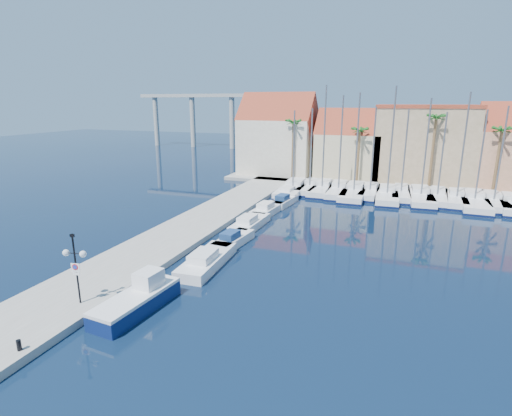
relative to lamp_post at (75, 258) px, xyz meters
The scene contains 34 objects.
ground 8.30m from the lamp_post, 11.76° to the left, with size 260.00×260.00×0.00m, color black.
quay_west 15.46m from the lamp_post, 96.08° to the left, with size 6.00×77.00×0.50m, color gray.
shore_north 52.60m from the lamp_post, 70.65° to the left, with size 54.00×16.00×0.50m, color gray.
lamp_post is the anchor object (origin of this frame).
bollard 5.60m from the lamp_post, 80.69° to the right, with size 0.23×0.23×0.57m, color black.
fishing_boat 4.47m from the lamp_post, 21.74° to the left, with size 2.59×6.31×2.15m.
motorboat_west_0 10.13m from the lamp_post, 64.77° to the left, with size 2.63×7.21×1.40m.
motorboat_west_1 14.73m from the lamp_post, 73.36° to the left, with size 2.17×5.38×1.40m.
motorboat_west_2 19.61m from the lamp_post, 79.02° to the left, with size 2.27×6.45×1.40m.
motorboat_west_3 25.27m from the lamp_post, 81.72° to the left, with size 2.45×6.24×1.40m.
motorboat_west_4 29.69m from the lamp_post, 81.66° to the left, with size 2.31×5.69×1.40m.
motorboat_west_5 34.12m from the lamp_post, 83.90° to the left, with size 2.49×6.61×1.40m.
sailboat_0 36.99m from the lamp_post, 84.49° to the left, with size 3.54×11.97×11.30m.
sailboat_1 38.64m from the lamp_post, 81.60° to the left, with size 2.80×9.01×11.56m.
sailboat_2 38.79m from the lamp_post, 78.96° to the left, with size 2.69×9.96×14.55m.
sailboat_3 39.10m from the lamp_post, 75.62° to the left, with size 3.29×10.47×13.26m.
sailboat_4 39.29m from the lamp_post, 72.39° to the left, with size 3.18×11.68×13.56m.
sailboat_5 40.54m from the lamp_post, 69.84° to the left, with size 2.88×8.67×11.80m.
sailboat_6 40.47m from the lamp_post, 66.47° to the left, with size 3.32×10.72×14.31m.
sailboat_7 42.39m from the lamp_post, 65.09° to the left, with size 2.64×8.94×11.58m.
sailboat_8 42.97m from the lamp_post, 61.85° to the left, with size 3.63×11.31×12.86m.
sailboat_9 44.15m from the lamp_post, 59.68° to the left, with size 3.12×9.46×11.23m.
sailboat_10 44.99m from the lamp_post, 57.04° to the left, with size 2.70×9.09×13.55m.
sailboat_11 45.91m from the lamp_post, 54.83° to the left, with size 3.65×12.02×11.56m.
sailboat_12 47.33m from the lamp_post, 52.98° to the left, with size 3.20×9.74×11.98m.
sailboat_13 47.98m from the lamp_post, 50.69° to the left, with size 3.59×10.50×12.78m.
building_0 48.71m from the lamp_post, 93.07° to the left, with size 12.30×9.00×13.50m.
building_1 49.48m from the lamp_post, 79.04° to the left, with size 10.30×8.00×11.00m.
building_2 53.65m from the lamp_post, 67.62° to the left, with size 14.20×10.20×11.50m.
palm_0 43.93m from the lamp_post, 88.16° to the left, with size 2.60×2.60×10.15m.
palm_1 45.25m from the lamp_post, 75.33° to the left, with size 2.60×2.60×9.15m.
palm_2 48.96m from the lamp_post, 63.83° to the left, with size 2.60×2.60×11.15m.
palm_3 52.79m from the lamp_post, 55.97° to the left, with size 2.60×2.60×9.65m.
viaduct 89.60m from the lamp_post, 110.76° to the left, with size 48.00×2.20×14.45m.
Camera 1 is at (10.46, -18.50, 12.45)m, focal length 28.00 mm.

